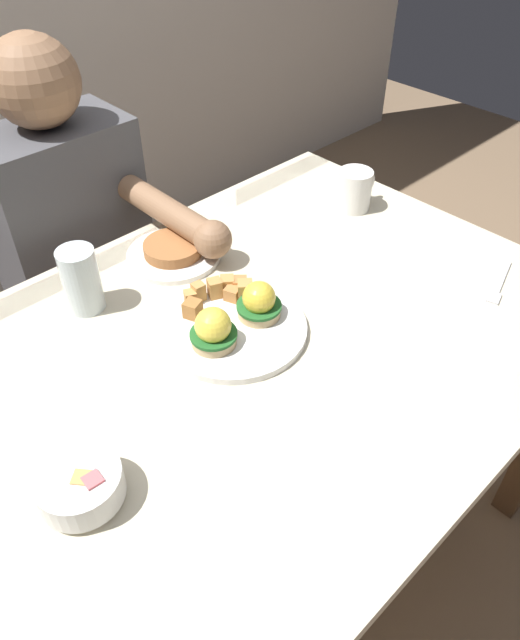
# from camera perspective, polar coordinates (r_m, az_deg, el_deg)

# --- Properties ---
(ground_plane) EXTENTS (6.00, 6.00, 0.00)m
(ground_plane) POSITION_cam_1_polar(r_m,az_deg,el_deg) (1.68, 0.44, -20.08)
(ground_plane) COLOR #7F664C
(dining_table) EXTENTS (1.20, 0.90, 0.74)m
(dining_table) POSITION_cam_1_polar(r_m,az_deg,el_deg) (1.16, 0.60, -5.03)
(dining_table) COLOR beige
(dining_table) RESTS_ON ground_plane
(eggs_benedict_plate) EXTENTS (0.27, 0.27, 0.09)m
(eggs_benedict_plate) POSITION_cam_1_polar(r_m,az_deg,el_deg) (1.08, -2.60, -0.03)
(eggs_benedict_plate) COLOR white
(eggs_benedict_plate) RESTS_ON dining_table
(fruit_bowl) EXTENTS (0.12, 0.12, 0.06)m
(fruit_bowl) POSITION_cam_1_polar(r_m,az_deg,el_deg) (0.88, -16.92, -15.08)
(fruit_bowl) COLOR white
(fruit_bowl) RESTS_ON dining_table
(coffee_mug) EXTENTS (0.11, 0.08, 0.09)m
(coffee_mug) POSITION_cam_1_polar(r_m,az_deg,el_deg) (1.43, 9.14, 12.41)
(coffee_mug) COLOR white
(coffee_mug) RESTS_ON dining_table
(fork) EXTENTS (0.15, 0.06, 0.00)m
(fork) POSITION_cam_1_polar(r_m,az_deg,el_deg) (1.28, 22.07, 3.21)
(fork) COLOR silver
(fork) RESTS_ON dining_table
(water_glass_near) EXTENTS (0.07, 0.07, 0.13)m
(water_glass_near) POSITION_cam_1_polar(r_m,az_deg,el_deg) (1.16, -16.76, 3.35)
(water_glass_near) COLOR silver
(water_glass_near) RESTS_ON dining_table
(side_plate) EXTENTS (0.20, 0.20, 0.04)m
(side_plate) POSITION_cam_1_polar(r_m,az_deg,el_deg) (1.28, -8.35, 6.51)
(side_plate) COLOR white
(side_plate) RESTS_ON dining_table
(diner_person) EXTENTS (0.34, 0.54, 1.14)m
(diner_person) POSITION_cam_1_polar(r_m,az_deg,el_deg) (1.52, -16.81, 6.67)
(diner_person) COLOR #33333D
(diner_person) RESTS_ON ground_plane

